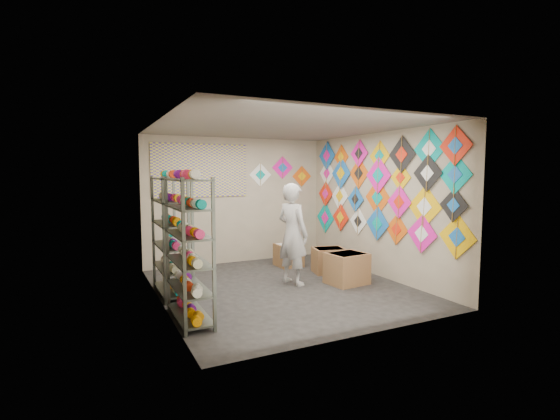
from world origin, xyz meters
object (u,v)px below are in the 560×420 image
shelf_rack_back (170,236)px  shopkeeper (293,234)px  carton_a (347,268)px  shelf_rack_front (189,250)px  carton_c (289,255)px  carton_b (329,260)px

shelf_rack_back → shopkeeper: shelf_rack_back is taller
shelf_rack_back → carton_a: 3.07m
shelf_rack_front → carton_c: bearing=40.6°
shopkeeper → carton_a: shopkeeper is taller
shelf_rack_front → carton_b: (3.06, 1.39, -0.71)m
shopkeeper → carton_a: (0.87, -0.40, -0.62)m
shelf_rack_back → carton_c: size_ratio=3.60×
shopkeeper → shelf_rack_front: bearing=96.9°
shelf_rack_front → carton_a: 3.04m
shelf_rack_back → carton_b: shelf_rack_back is taller
shopkeeper → carton_b: size_ratio=3.00×
shopkeeper → shelf_rack_back: bearing=62.4°
carton_c → shopkeeper: bearing=-114.8°
shelf_rack_front → shopkeeper: shelf_rack_front is taller
shelf_rack_back → shopkeeper: 2.07m
shelf_rack_front → shelf_rack_back: bearing=90.0°
shopkeeper → carton_c: 1.52m
shelf_rack_back → carton_b: 3.14m
shelf_rack_back → carton_b: bearing=1.7°
shelf_rack_front → carton_b: bearing=24.4°
shopkeeper → carton_c: shopkeeper is taller
shopkeeper → carton_a: size_ratio=2.72×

